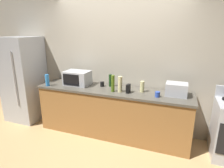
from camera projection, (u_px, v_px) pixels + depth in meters
ground_plane at (104, 145)px, 3.31m from camera, size 8.00×8.00×0.00m
back_wall at (119, 61)px, 3.66m from camera, size 6.40×0.10×2.70m
counter_run at (112, 112)px, 3.54m from camera, size 2.84×0.64×0.90m
refrigerator at (24, 79)px, 4.10m from camera, size 0.72×0.73×1.80m
microwave at (77, 78)px, 3.67m from camera, size 0.48×0.35×0.27m
toaster_oven at (176, 89)px, 3.07m from camera, size 0.34×0.26×0.21m
cordless_phone at (128, 89)px, 3.21m from camera, size 0.06×0.11×0.15m
bottle_hand_soap at (120, 84)px, 3.24m from camera, size 0.07×0.07×0.28m
bottle_spray_cleaner at (47, 80)px, 3.60m from camera, size 0.07×0.07×0.22m
bottle_olive_oil at (113, 84)px, 3.25m from camera, size 0.06×0.06×0.29m
bottle_wine at (110, 80)px, 3.56m from camera, size 0.06×0.06×0.23m
bottle_vinegar at (142, 87)px, 3.24m from camera, size 0.07×0.07×0.19m
mug_black at (102, 84)px, 3.57m from camera, size 0.08×0.08×0.09m
mug_blue at (157, 94)px, 3.02m from camera, size 0.08×0.08×0.09m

